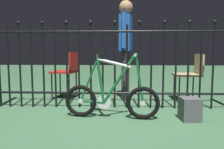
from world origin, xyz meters
TOP-DOWN VIEW (x-y plane):
  - ground_plane at (0.00, 0.00)m, footprint 20.00×20.00m
  - iron_fence at (-0.08, 0.56)m, footprint 3.63×0.07m
  - bicycle at (-0.01, 0.04)m, footprint 1.23×0.40m
  - chair_red at (-0.82, 1.14)m, footprint 0.47×0.47m
  - chair_tan at (1.32, 1.11)m, footprint 0.44×0.43m
  - person_visitor at (0.19, 1.15)m, footprint 0.23×0.47m
  - display_crate at (0.97, -0.02)m, footprint 0.25×0.25m

SIDE VIEW (x-z plane):
  - ground_plane at x=0.00m, z-range 0.00..0.00m
  - display_crate at x=0.97m, z-range 0.00..0.29m
  - bicycle at x=-0.01m, z-range -0.15..0.72m
  - chair_tan at x=1.32m, z-range 0.10..0.90m
  - chair_red at x=-0.82m, z-range 0.11..0.94m
  - iron_fence at x=-0.08m, z-range 0.01..1.37m
  - person_visitor at x=0.19m, z-range 0.17..1.88m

